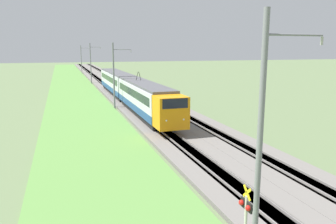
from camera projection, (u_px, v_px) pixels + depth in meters
The scene contains 11 objects.
ballast_main at pixel (119, 96), 55.33m from camera, with size 240.00×4.40×0.30m.
ballast_adjacent at pixel (145, 95), 56.68m from camera, with size 240.00×4.40×0.30m.
track_main at pixel (119, 96), 55.32m from camera, with size 240.00×1.57×0.45m.
track_adjacent at pixel (145, 95), 56.68m from camera, with size 240.00×1.57×0.45m.
grass_verge at pixel (76, 99), 53.20m from camera, with size 240.00×8.97×0.12m.
passenger_train at pixel (128, 88), 47.54m from camera, with size 40.68×2.92×5.23m.
crossing_signal_aux at pixel (245, 220), 11.72m from camera, with size 0.70×0.23×3.31m.
catenary_mast_near at pixel (261, 138), 11.84m from camera, with size 0.22×2.56×9.43m.
catenary_mast_mid at pixel (114, 75), 43.54m from camera, with size 0.22×2.56×8.84m.
catenary_mast_far at pixel (91, 63), 75.14m from camera, with size 0.22×2.56×9.30m.
catenary_mast_distant at pixel (81, 59), 106.80m from camera, with size 0.22×2.56×9.13m.
Camera 1 is at (-4.67, 9.23, 8.05)m, focal length 35.00 mm.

